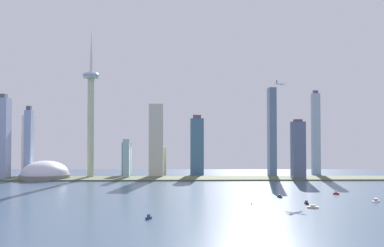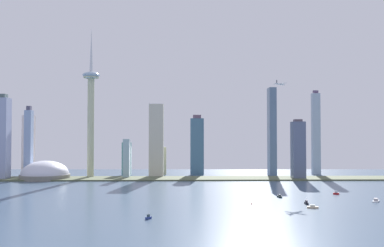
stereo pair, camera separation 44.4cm
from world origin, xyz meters
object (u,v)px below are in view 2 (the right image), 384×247
at_px(observation_tower, 91,105).
at_px(boat_1, 148,217).
at_px(skyscraper_10, 29,143).
at_px(channel_buoy_0, 251,203).
at_px(stadium_dome, 45,175).
at_px(skyscraper_8, 298,150).
at_px(skyscraper_7, 272,131).
at_px(boat_5, 376,200).
at_px(boat_6, 306,203).
at_px(airplane, 280,84).
at_px(boat_2, 280,196).
at_px(skyscraper_9, 28,146).
at_px(skyscraper_4, 197,146).
at_px(skyscraper_12, 316,133).
at_px(skyscraper_0, 156,141).
at_px(boat_4, 336,193).
at_px(skyscraper_5, 162,161).
at_px(skyscraper_1, 127,159).
at_px(skyscraper_2, 2,138).
at_px(boat_3, 313,207).
at_px(skyscraper_6, 127,159).

bearing_deg(observation_tower, boat_1, -69.99).
bearing_deg(skyscraper_10, channel_buoy_0, -39.45).
height_order(stadium_dome, skyscraper_8, skyscraper_8).
height_order(skyscraper_7, boat_5, skyscraper_7).
distance_m(boat_6, channel_buoy_0, 64.18).
bearing_deg(airplane, channel_buoy_0, -153.56).
bearing_deg(observation_tower, boat_2, -40.89).
relative_size(stadium_dome, skyscraper_10, 0.66).
distance_m(observation_tower, channel_buoy_0, 429.55).
xyz_separation_m(skyscraper_9, boat_2, (434.03, -296.87, -58.93)).
bearing_deg(skyscraper_4, skyscraper_12, 1.09).
bearing_deg(airplane, stadium_dome, 127.11).
bearing_deg(skyscraper_4, observation_tower, -164.18).
height_order(observation_tower, skyscraper_8, observation_tower).
bearing_deg(skyscraper_7, skyscraper_0, -172.17).
bearing_deg(skyscraper_9, skyscraper_12, 2.77).
xyz_separation_m(stadium_dome, skyscraper_8, (467.88, -9.10, 45.78)).
distance_m(skyscraper_8, boat_4, 207.57).
distance_m(skyscraper_0, skyscraper_4, 94.63).
relative_size(boat_5, airplane, 0.82).
distance_m(skyscraper_0, skyscraper_5, 70.38).
relative_size(skyscraper_1, skyscraper_2, 0.43).
xyz_separation_m(skyscraper_0, skyscraper_8, (264.97, -44.40, -17.01)).
distance_m(skyscraper_8, boat_3, 320.84).
xyz_separation_m(skyscraper_6, skyscraper_9, (-201.27, 43.87, 23.41)).
distance_m(stadium_dome, skyscraper_7, 448.05).
distance_m(skyscraper_5, skyscraper_12, 325.12).
bearing_deg(skyscraper_2, skyscraper_5, 18.72).
bearing_deg(boat_2, skyscraper_4, -175.47).
distance_m(skyscraper_0, boat_3, 409.95).
bearing_deg(boat_3, skyscraper_5, 127.32).
height_order(observation_tower, skyscraper_0, observation_tower).
distance_m(stadium_dome, boat_4, 509.75).
distance_m(skyscraper_5, boat_2, 369.75).
relative_size(skyscraper_12, boat_4, 20.96).
xyz_separation_m(skyscraper_4, skyscraper_10, (-320.86, -66.10, 6.33)).
bearing_deg(skyscraper_6, channel_buoy_0, -58.42).
height_order(skyscraper_10, channel_buoy_0, skyscraper_10).
distance_m(boat_4, boat_6, 103.12).
height_order(skyscraper_5, skyscraper_8, skyscraper_8).
bearing_deg(skyscraper_1, skyscraper_7, -3.09).
bearing_deg(skyscraper_2, skyscraper_10, 31.51).
relative_size(skyscraper_4, skyscraper_10, 0.90).
bearing_deg(skyscraper_12, skyscraper_5, 179.53).
bearing_deg(skyscraper_9, skyscraper_2, -109.68).
distance_m(skyscraper_12, boat_4, 316.92).
distance_m(skyscraper_2, boat_4, 583.15).
bearing_deg(skyscraper_5, skyscraper_12, -0.47).
distance_m(observation_tower, skyscraper_9, 156.50).
xyz_separation_m(skyscraper_0, channel_buoy_0, (132.95, -325.08, -69.73)).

